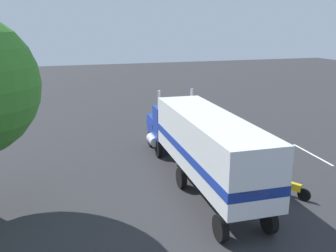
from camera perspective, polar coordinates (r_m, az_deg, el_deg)
The scene contains 7 objects.
ground_plane at distance 25.50m, azimuth 1.39°, elevation -4.05°, with size 120.00×120.00×0.00m, color #2D2D30.
lane_stripe_near at distance 22.42m, azimuth 14.49°, elevation -7.35°, with size 4.40×0.16×0.01m, color silver.
lane_stripe_mid at distance 28.65m, azimuth 13.04°, elevation -2.23°, with size 4.40×0.16×0.01m, color silver.
lane_stripe_far at distance 26.88m, azimuth 21.39°, elevation -4.10°, with size 4.40×0.16×0.01m, color silver.
semi_truck at distance 19.74m, azimuth 5.07°, elevation -2.26°, with size 14.25×3.08×4.50m.
person_bystander at distance 20.85m, azimuth 12.51°, elevation -6.35°, with size 0.38×0.48×1.63m.
motorcycle at distance 19.99m, azimuth 18.37°, elevation -9.06°, with size 1.87×1.15×1.12m.
Camera 1 is at (-22.73, 7.84, 8.50)m, focal length 39.40 mm.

